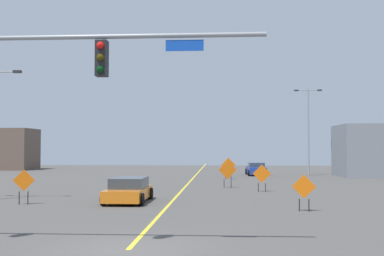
% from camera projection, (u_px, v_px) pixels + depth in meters
% --- Properties ---
extents(ground, '(127.86, 127.86, 0.00)m').
position_uv_depth(ground, '(128.00, 250.00, 13.20)').
color(ground, '#4C4947').
extents(road_centre_stripe, '(0.16, 71.03, 0.01)m').
position_uv_depth(road_centre_stripe, '(195.00, 176.00, 48.62)').
color(road_centre_stripe, yellow).
rests_on(road_centre_stripe, ground).
extents(street_lamp_near_left, '(2.85, 0.24, 9.07)m').
position_uv_depth(street_lamp_near_left, '(308.00, 125.00, 48.28)').
color(street_lamp_near_left, gray).
rests_on(street_lamp_near_left, ground).
extents(construction_sign_left_shoulder, '(1.33, 0.31, 1.98)m').
position_uv_depth(construction_sign_left_shoulder, '(228.00, 171.00, 33.81)').
color(construction_sign_left_shoulder, orange).
rests_on(construction_sign_left_shoulder, ground).
extents(construction_sign_left_lane, '(1.09, 0.23, 1.68)m').
position_uv_depth(construction_sign_left_lane, '(304.00, 188.00, 21.25)').
color(construction_sign_left_lane, orange).
rests_on(construction_sign_left_lane, ground).
extents(construction_sign_median_far, '(1.21, 0.08, 1.80)m').
position_uv_depth(construction_sign_median_far, '(262.00, 175.00, 30.79)').
color(construction_sign_median_far, orange).
rests_on(construction_sign_median_far, ground).
extents(construction_sign_right_shoulder, '(1.09, 0.28, 1.79)m').
position_uv_depth(construction_sign_right_shoulder, '(24.00, 182.00, 23.85)').
color(construction_sign_right_shoulder, orange).
rests_on(construction_sign_right_shoulder, ground).
extents(construction_sign_right_lane, '(1.33, 0.23, 1.99)m').
position_uv_depth(construction_sign_right_lane, '(228.00, 166.00, 43.36)').
color(construction_sign_right_lane, orange).
rests_on(construction_sign_right_lane, ground).
extents(car_orange_approaching, '(2.17, 4.38, 1.31)m').
position_uv_depth(car_orange_approaching, '(129.00, 190.00, 24.95)').
color(car_orange_approaching, orange).
rests_on(car_orange_approaching, ground).
extents(car_blue_mid, '(2.12, 4.42, 1.34)m').
position_uv_depth(car_blue_mid, '(256.00, 169.00, 49.31)').
color(car_blue_mid, '#1E389E').
rests_on(car_blue_mid, ground).
extents(roadside_building_east, '(8.15, 6.20, 5.25)m').
position_uv_depth(roadside_building_east, '(379.00, 151.00, 46.89)').
color(roadside_building_east, gray).
rests_on(roadside_building_east, ground).
extents(roadside_building_west, '(7.04, 5.45, 5.48)m').
position_uv_depth(roadside_building_west, '(7.00, 149.00, 62.12)').
color(roadside_building_west, brown).
rests_on(roadside_building_west, ground).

